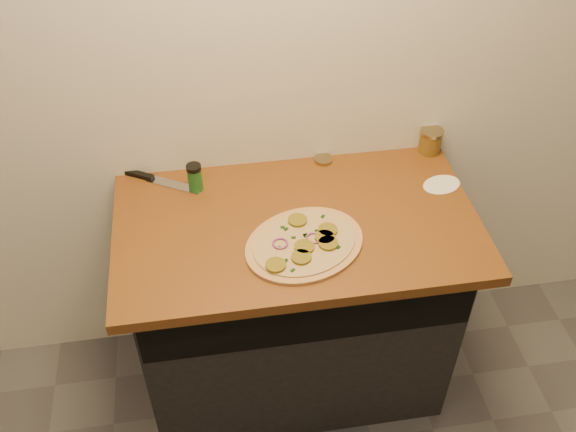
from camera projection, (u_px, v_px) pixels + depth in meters
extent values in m
cube|color=beige|center=(281.00, 48.00, 2.05)|extent=(4.00, 0.02, 2.70)
cube|color=black|center=(294.00, 305.00, 2.45)|extent=(1.10, 0.60, 0.86)
cube|color=brown|center=(297.00, 225.00, 2.12)|extent=(1.20, 0.70, 0.04)
cylinder|color=tan|center=(304.00, 244.00, 2.02)|extent=(0.51, 0.51, 0.01)
cylinder|color=beige|center=(304.00, 242.00, 2.01)|extent=(0.44, 0.44, 0.01)
cylinder|color=olive|center=(328.00, 230.00, 2.04)|extent=(0.06, 0.06, 0.01)
cylinder|color=olive|center=(276.00, 265.00, 1.93)|extent=(0.06, 0.06, 0.01)
cylinder|color=olive|center=(301.00, 257.00, 1.95)|extent=(0.06, 0.06, 0.01)
cylinder|color=olive|center=(297.00, 220.00, 2.08)|extent=(0.06, 0.06, 0.01)
cylinder|color=olive|center=(325.00, 237.00, 2.02)|extent=(0.06, 0.06, 0.01)
cylinder|color=olive|center=(304.00, 247.00, 1.99)|extent=(0.06, 0.06, 0.01)
cylinder|color=olive|center=(328.00, 243.00, 2.00)|extent=(0.06, 0.06, 0.01)
torus|color=#7E2F73|center=(314.00, 238.00, 2.02)|extent=(0.05, 0.05, 0.01)
torus|color=#7E2F73|center=(280.00, 243.00, 2.00)|extent=(0.05, 0.05, 0.01)
cube|color=black|center=(317.00, 231.00, 2.05)|extent=(0.02, 0.02, 0.00)
cube|color=black|center=(323.00, 216.00, 2.10)|extent=(0.02, 0.02, 0.00)
cube|color=black|center=(280.00, 248.00, 1.99)|extent=(0.02, 0.02, 0.00)
cube|color=black|center=(297.00, 244.00, 2.00)|extent=(0.02, 0.01, 0.00)
cube|color=black|center=(338.00, 247.00, 1.99)|extent=(0.02, 0.02, 0.00)
cube|color=black|center=(302.00, 220.00, 2.08)|extent=(0.01, 0.02, 0.00)
cube|color=black|center=(294.00, 238.00, 2.02)|extent=(0.01, 0.01, 0.00)
cube|color=black|center=(286.00, 229.00, 2.05)|extent=(0.02, 0.02, 0.00)
cube|color=black|center=(286.00, 261.00, 1.95)|extent=(0.02, 0.02, 0.00)
cube|color=black|center=(305.00, 235.00, 2.03)|extent=(0.02, 0.01, 0.00)
cube|color=black|center=(283.00, 227.00, 2.06)|extent=(0.02, 0.01, 0.00)
cube|color=black|center=(293.00, 270.00, 1.92)|extent=(0.02, 0.02, 0.00)
cube|color=black|center=(305.00, 236.00, 2.03)|extent=(0.01, 0.02, 0.00)
cube|color=#B7BAC1|center=(174.00, 185.00, 2.24)|extent=(0.20, 0.14, 0.00)
cube|color=black|center=(139.00, 175.00, 2.27)|extent=(0.11, 0.07, 0.02)
cylinder|color=#8E7C52|center=(323.00, 160.00, 2.34)|extent=(0.08, 0.08, 0.01)
cylinder|color=#A32010|center=(430.00, 142.00, 2.37)|extent=(0.08, 0.08, 0.08)
cylinder|color=#8E7C52|center=(432.00, 132.00, 2.33)|extent=(0.09, 0.09, 0.01)
cylinder|color=#1D5E24|center=(195.00, 179.00, 2.20)|extent=(0.05, 0.05, 0.09)
cylinder|color=black|center=(194.00, 168.00, 2.16)|extent=(0.05, 0.05, 0.02)
cylinder|color=white|center=(442.00, 185.00, 2.25)|extent=(0.18, 0.18, 0.00)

